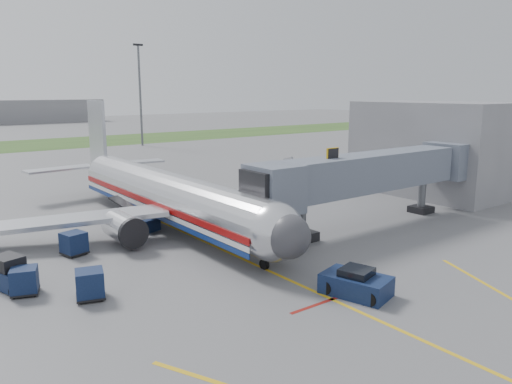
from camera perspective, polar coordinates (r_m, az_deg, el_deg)
ground at (r=30.89m, az=3.28°, el=-9.78°), size 400.00×400.00×0.00m
apron_markings at (r=26.18m, az=14.16°, el=-14.19°), size 21.52×50.00×0.01m
airliner at (r=42.43m, az=-10.14°, el=-0.30°), size 32.10×35.67×10.25m
jet_bridge at (r=42.01m, az=12.33°, el=2.02°), size 25.30×4.00×6.90m
terminal at (r=58.55m, az=19.63°, el=4.77°), size 10.00×16.00×10.00m
light_mast_right at (r=106.26m, az=-13.10°, el=11.00°), size 2.00×0.44×20.40m
pushback_tug at (r=28.84m, az=11.36°, el=-10.22°), size 3.17×4.15×1.53m
baggage_tug at (r=32.42m, az=-26.41°, el=-8.37°), size 2.18×3.05×1.92m
baggage_cart_a at (r=31.08m, az=-24.94°, el=-9.20°), size 1.81×1.81×1.54m
baggage_cart_b at (r=29.12m, az=-18.45°, el=-9.99°), size 1.87×1.87×1.62m
baggage_cart_c at (r=36.94m, az=-20.10°, el=-5.55°), size 1.80×1.80×1.60m
belt_loader at (r=42.56m, az=-13.55°, el=-3.25°), size 2.76×5.03×2.38m
ground_power_cart at (r=36.88m, az=2.82°, el=-5.27°), size 1.69×1.42×1.15m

